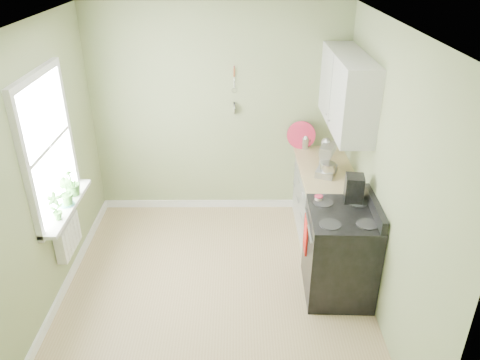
{
  "coord_description": "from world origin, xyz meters",
  "views": [
    {
      "loc": [
        0.24,
        -3.83,
        3.31
      ],
      "look_at": [
        0.26,
        0.55,
        1.05
      ],
      "focal_mm": 35.0,
      "sensor_mm": 36.0,
      "label": 1
    }
  ],
  "objects_px": {
    "stand_mixer": "(327,160)",
    "kettle": "(305,142)",
    "stove": "(340,252)",
    "coffee_maker": "(354,191)"
  },
  "relations": [
    {
      "from": "stove",
      "to": "kettle",
      "type": "bearing_deg",
      "value": 95.73
    },
    {
      "from": "kettle",
      "to": "coffee_maker",
      "type": "height_order",
      "value": "coffee_maker"
    },
    {
      "from": "stove",
      "to": "coffee_maker",
      "type": "distance_m",
      "value": 0.64
    },
    {
      "from": "stove",
      "to": "stand_mixer",
      "type": "relative_size",
      "value": 2.71
    },
    {
      "from": "kettle",
      "to": "coffee_maker",
      "type": "bearing_deg",
      "value": -78.14
    },
    {
      "from": "stove",
      "to": "stand_mixer",
      "type": "height_order",
      "value": "stand_mixer"
    },
    {
      "from": "stand_mixer",
      "to": "kettle",
      "type": "distance_m",
      "value": 0.75
    },
    {
      "from": "stove",
      "to": "coffee_maker",
      "type": "bearing_deg",
      "value": 62.38
    },
    {
      "from": "kettle",
      "to": "stand_mixer",
      "type": "bearing_deg",
      "value": -78.91
    },
    {
      "from": "stand_mixer",
      "to": "kettle",
      "type": "xyz_separation_m",
      "value": [
        -0.14,
        0.73,
        -0.08
      ]
    }
  ]
}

